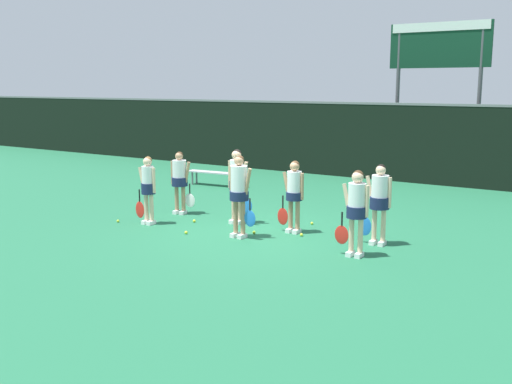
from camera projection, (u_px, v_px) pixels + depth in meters
name	position (u px, v px, depth m)	size (l,w,h in m)	color
ground_plane	(254.00, 232.00, 13.41)	(140.00, 140.00, 0.00)	#216642
fence_windscreen	(393.00, 142.00, 20.29)	(60.00, 0.08, 2.66)	black
scoreboard	(439.00, 58.00, 20.85)	(3.52, 0.15, 5.39)	#515156
bench_courtside	(216.00, 174.00, 19.46)	(2.04, 0.54, 0.46)	#B2B2B7
player_0	(148.00, 185.00, 14.05)	(0.61, 0.33, 1.61)	beige
player_1	(239.00, 189.00, 12.78)	(0.69, 0.41, 1.79)	tan
player_2	(356.00, 206.00, 11.36)	(0.67, 0.39, 1.68)	beige
player_3	(180.00, 178.00, 15.16)	(0.69, 0.41, 1.60)	tan
player_4	(237.00, 180.00, 14.09)	(0.66, 0.36, 1.77)	tan
player_5	(294.00, 191.00, 13.22)	(0.64, 0.37, 1.62)	tan
player_6	(379.00, 198.00, 12.20)	(0.68, 0.40, 1.68)	beige
tennis_ball_0	(118.00, 221.00, 14.37)	(0.07, 0.07, 0.07)	#CCE033
tennis_ball_1	(183.00, 200.00, 16.97)	(0.07, 0.07, 0.07)	#CCE033
tennis_ball_2	(346.00, 231.00, 13.38)	(0.07, 0.07, 0.07)	#CCE033
tennis_ball_3	(301.00, 235.00, 13.05)	(0.07, 0.07, 0.07)	#CCE033
tennis_ball_4	(312.00, 223.00, 14.13)	(0.06, 0.06, 0.06)	#CCE033
tennis_ball_5	(254.00, 232.00, 13.26)	(0.07, 0.07, 0.07)	#CCE033
tennis_ball_6	(186.00, 233.00, 13.24)	(0.07, 0.07, 0.07)	#CCE033
tennis_ball_7	(194.00, 221.00, 14.36)	(0.07, 0.07, 0.07)	#CCE033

